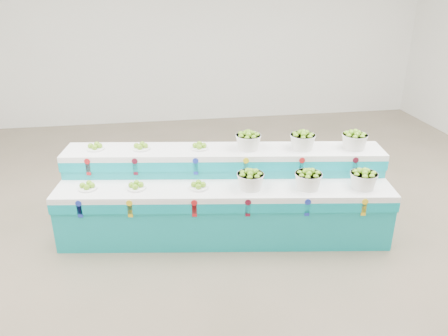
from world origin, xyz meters
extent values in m
plane|color=brown|center=(0.00, 0.00, 0.00)|extent=(10.00, 10.00, 0.00)
plane|color=silver|center=(0.00, 5.00, 2.00)|extent=(10.00, 0.00, 10.00)
cylinder|color=white|center=(-1.74, 0.21, 0.77)|extent=(0.25, 0.25, 0.09)
cylinder|color=white|center=(-1.18, 0.13, 0.77)|extent=(0.25, 0.25, 0.09)
cylinder|color=white|center=(-0.47, 0.02, 0.77)|extent=(0.25, 0.25, 0.09)
cylinder|color=white|center=(-1.67, 0.70, 1.07)|extent=(0.25, 0.25, 0.09)
cylinder|color=white|center=(-1.11, 0.62, 1.07)|extent=(0.25, 0.25, 0.09)
cylinder|color=white|center=(-0.40, 0.51, 1.07)|extent=(0.25, 0.25, 0.09)
camera|label=1|loc=(-0.91, -4.53, 2.99)|focal=35.14mm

